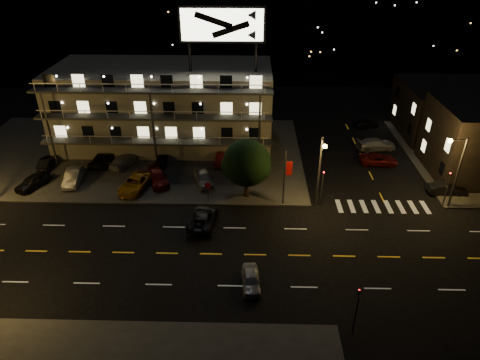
{
  "coord_description": "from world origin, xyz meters",
  "views": [
    {
      "loc": [
        1.4,
        -30.1,
        25.1
      ],
      "look_at": [
        0.43,
        8.0,
        3.17
      ],
      "focal_mm": 32.0,
      "sensor_mm": 36.0,
      "label": 1
    }
  ],
  "objects_px": {
    "tree": "(246,164)",
    "side_car_0": "(447,189)",
    "lot_car_4": "(203,178)",
    "road_car_west": "(203,218)",
    "lot_car_7": "(124,160)",
    "road_car_east": "(251,279)",
    "lot_car_2": "(135,183)"
  },
  "relations": [
    {
      "from": "side_car_0",
      "to": "road_car_east",
      "type": "distance_m",
      "value": 26.26
    },
    {
      "from": "lot_car_7",
      "to": "road_car_east",
      "type": "distance_m",
      "value": 25.81
    },
    {
      "from": "tree",
      "to": "side_car_0",
      "type": "distance_m",
      "value": 22.57
    },
    {
      "from": "lot_car_4",
      "to": "lot_car_7",
      "type": "relative_size",
      "value": 0.92
    },
    {
      "from": "side_car_0",
      "to": "road_car_east",
      "type": "height_order",
      "value": "side_car_0"
    },
    {
      "from": "lot_car_4",
      "to": "road_car_east",
      "type": "height_order",
      "value": "lot_car_4"
    },
    {
      "from": "lot_car_2",
      "to": "tree",
      "type": "bearing_deg",
      "value": 7.46
    },
    {
      "from": "lot_car_2",
      "to": "lot_car_7",
      "type": "distance_m",
      "value": 6.27
    },
    {
      "from": "lot_car_7",
      "to": "road_car_east",
      "type": "xyz_separation_m",
      "value": [
        15.76,
        -20.43,
        -0.21
      ]
    },
    {
      "from": "side_car_0",
      "to": "road_car_west",
      "type": "bearing_deg",
      "value": 105.47
    },
    {
      "from": "tree",
      "to": "road_car_west",
      "type": "relative_size",
      "value": 1.29
    },
    {
      "from": "lot_car_4",
      "to": "road_car_west",
      "type": "relative_size",
      "value": 0.84
    },
    {
      "from": "lot_car_4",
      "to": "side_car_0",
      "type": "bearing_deg",
      "value": -22.25
    },
    {
      "from": "lot_car_4",
      "to": "road_car_east",
      "type": "relative_size",
      "value": 1.19
    },
    {
      "from": "lot_car_7",
      "to": "tree",
      "type": "bearing_deg",
      "value": 175.02
    },
    {
      "from": "lot_car_2",
      "to": "lot_car_4",
      "type": "relative_size",
      "value": 1.22
    },
    {
      "from": "tree",
      "to": "lot_car_2",
      "type": "distance_m",
      "value": 12.89
    },
    {
      "from": "lot_car_7",
      "to": "side_car_0",
      "type": "relative_size",
      "value": 1.12
    },
    {
      "from": "tree",
      "to": "road_car_west",
      "type": "distance_m",
      "value": 7.44
    },
    {
      "from": "lot_car_4",
      "to": "road_car_west",
      "type": "xyz_separation_m",
      "value": [
        0.73,
        -7.79,
        -0.17
      ]
    },
    {
      "from": "lot_car_7",
      "to": "road_car_west",
      "type": "height_order",
      "value": "lot_car_7"
    },
    {
      "from": "side_car_0",
      "to": "road_car_east",
      "type": "relative_size",
      "value": 1.15
    },
    {
      "from": "lot_car_2",
      "to": "road_car_west",
      "type": "height_order",
      "value": "lot_car_2"
    },
    {
      "from": "side_car_0",
      "to": "lot_car_2",
      "type": "bearing_deg",
      "value": 92.08
    },
    {
      "from": "road_car_east",
      "to": "side_car_0",
      "type": "bearing_deg",
      "value": 30.24
    },
    {
      "from": "lot_car_4",
      "to": "road_car_east",
      "type": "bearing_deg",
      "value": -90.42
    },
    {
      "from": "lot_car_7",
      "to": "side_car_0",
      "type": "bearing_deg",
      "value": -169.34
    },
    {
      "from": "side_car_0",
      "to": "road_car_west",
      "type": "relative_size",
      "value": 0.81
    },
    {
      "from": "side_car_0",
      "to": "lot_car_7",
      "type": "bearing_deg",
      "value": 83.52
    },
    {
      "from": "lot_car_2",
      "to": "side_car_0",
      "type": "xyz_separation_m",
      "value": [
        34.7,
        0.0,
        -0.2
      ]
    },
    {
      "from": "lot_car_4",
      "to": "road_car_east",
      "type": "xyz_separation_m",
      "value": [
        5.52,
        -16.29,
        -0.27
      ]
    },
    {
      "from": "road_car_east",
      "to": "road_car_west",
      "type": "bearing_deg",
      "value": 115.35
    }
  ]
}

